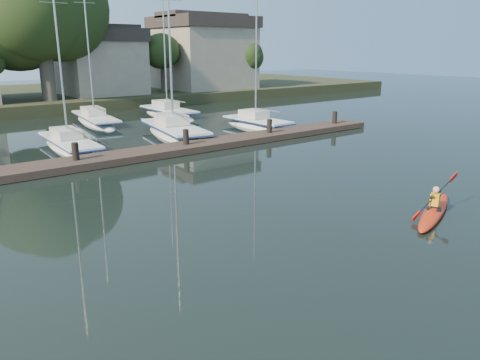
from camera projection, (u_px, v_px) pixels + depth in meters
ground at (355, 250)px, 13.11m from camera, size 160.00×160.00×0.00m
kayak at (434, 210)px, 15.82m from camera, size 4.39×2.16×1.43m
dock at (135, 155)px, 23.72m from camera, size 34.00×2.00×1.80m
sailboat_2 at (70, 151)px, 26.25m from camera, size 2.18×8.07×13.25m
sailboat_3 at (175, 139)px, 30.03m from camera, size 3.87×9.09×14.22m
sailboat_4 at (257, 130)px, 33.30m from camera, size 2.19×6.82×11.51m
sailboat_6 at (96, 125)px, 35.16m from camera, size 2.99×9.32×14.56m
sailboat_7 at (169, 118)px, 38.80m from camera, size 2.24×8.07×12.96m
shore at (26, 72)px, 43.86m from camera, size 90.00×25.25×12.75m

